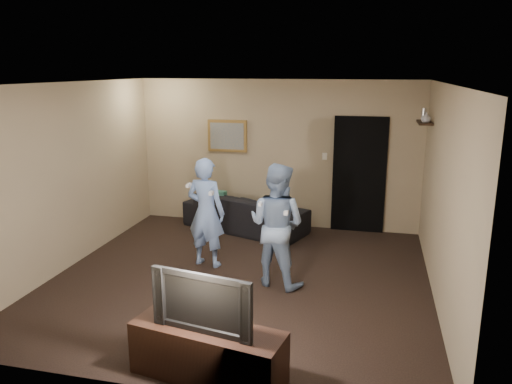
% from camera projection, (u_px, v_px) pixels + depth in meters
% --- Properties ---
extents(ground, '(5.00, 5.00, 0.00)m').
position_uv_depth(ground, '(240.00, 278.00, 6.79)').
color(ground, black).
rests_on(ground, ground).
extents(ceiling, '(5.00, 5.00, 0.04)m').
position_uv_depth(ceiling, '(239.00, 83.00, 6.16)').
color(ceiling, silver).
rests_on(ceiling, wall_back).
extents(wall_back, '(5.00, 0.04, 2.60)m').
position_uv_depth(wall_back, '(277.00, 154.00, 8.83)').
color(wall_back, tan).
rests_on(wall_back, ground).
extents(wall_front, '(5.00, 0.04, 2.60)m').
position_uv_depth(wall_front, '(160.00, 253.00, 4.11)').
color(wall_front, tan).
rests_on(wall_front, ground).
extents(wall_left, '(0.04, 5.00, 2.60)m').
position_uv_depth(wall_left, '(69.00, 176.00, 7.04)').
color(wall_left, tan).
rests_on(wall_left, ground).
extents(wall_right, '(0.04, 5.00, 2.60)m').
position_uv_depth(wall_right, '(443.00, 197.00, 5.91)').
color(wall_right, tan).
rests_on(wall_right, ground).
extents(sofa, '(2.33, 1.53, 0.63)m').
position_uv_depth(sofa, '(245.00, 212.00, 8.77)').
color(sofa, black).
rests_on(sofa, ground).
extents(throw_pillow, '(0.42, 0.21, 0.40)m').
position_uv_depth(throw_pillow, '(216.00, 201.00, 8.85)').
color(throw_pillow, '#1C5443').
rests_on(throw_pillow, sofa).
extents(painting_frame, '(0.72, 0.05, 0.57)m').
position_uv_depth(painting_frame, '(227.00, 136.00, 8.94)').
color(painting_frame, olive).
rests_on(painting_frame, wall_back).
extents(painting_canvas, '(0.62, 0.01, 0.47)m').
position_uv_depth(painting_canvas, '(227.00, 136.00, 8.91)').
color(painting_canvas, slate).
rests_on(painting_canvas, painting_frame).
extents(doorway, '(0.90, 0.06, 2.00)m').
position_uv_depth(doorway, '(359.00, 175.00, 8.55)').
color(doorway, black).
rests_on(doorway, ground).
extents(light_switch, '(0.08, 0.02, 0.12)m').
position_uv_depth(light_switch, '(325.00, 156.00, 8.61)').
color(light_switch, silver).
rests_on(light_switch, wall_back).
extents(wall_shelf, '(0.20, 0.60, 0.03)m').
position_uv_depth(wall_shelf, '(425.00, 123.00, 7.46)').
color(wall_shelf, black).
rests_on(wall_shelf, wall_right).
extents(shelf_vase, '(0.16, 0.16, 0.15)m').
position_uv_depth(shelf_vase, '(426.00, 117.00, 7.28)').
color(shelf_vase, '#A8A7AC').
rests_on(shelf_vase, wall_shelf).
extents(shelf_figurine, '(0.06, 0.06, 0.18)m').
position_uv_depth(shelf_figurine, '(424.00, 114.00, 7.68)').
color(shelf_figurine, silver).
rests_on(shelf_figurine, wall_shelf).
extents(tv_console, '(1.49, 0.70, 0.51)m').
position_uv_depth(tv_console, '(208.00, 353.00, 4.56)').
color(tv_console, black).
rests_on(tv_console, ground).
extents(television, '(0.98, 0.30, 0.56)m').
position_uv_depth(television, '(207.00, 299.00, 4.43)').
color(television, black).
rests_on(television, tv_console).
extents(wii_player_left, '(0.63, 0.53, 1.58)m').
position_uv_depth(wii_player_left, '(206.00, 212.00, 7.08)').
color(wii_player_left, '#7FA0DC').
rests_on(wii_player_left, ground).
extents(wii_player_right, '(0.94, 0.83, 1.62)m').
position_uv_depth(wii_player_right, '(277.00, 225.00, 6.45)').
color(wii_player_right, '#7B93B4').
rests_on(wii_player_right, ground).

